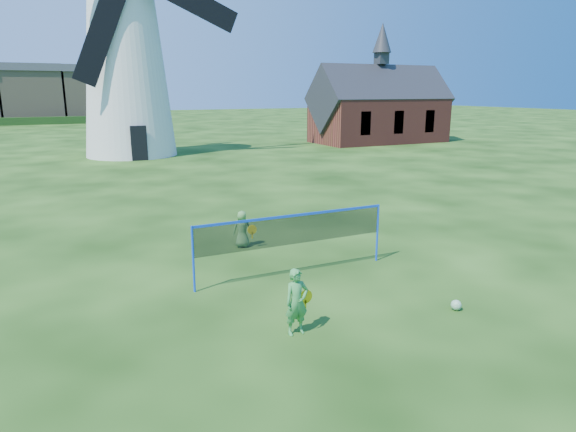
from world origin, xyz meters
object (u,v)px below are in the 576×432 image
Objects in this scene: player_girl at (297,302)px; play_ball at (456,305)px; chapel at (379,110)px; badminton_net at (293,231)px; player_boy at (242,229)px; windmill at (126,60)px.

player_girl is 3.54m from play_ball.
chapel is 2.35× the size of badminton_net.
chapel is 10.98× the size of player_boy.
badminton_net is at bearing -90.72° from windmill.
play_ball is (2.14, -3.33, -1.03)m from badminton_net.
chapel is 35.68m from play_ball.
windmill reaches higher than player_boy.
chapel is 37.23m from player_girl.
windmill reaches higher than chapel.
windmill is at bearing -179.17° from chapel.
windmill is 29.63m from player_girl.
windmill is at bearing 89.28° from badminton_net.
windmill is 21.51m from chapel.
badminton_net is (-21.53, -26.50, -1.68)m from chapel.
chapel is at bearing 50.91° from badminton_net.
play_ball is (2.45, -6.04, -0.43)m from player_boy.
player_girl is 5.80× the size of play_ball.
windmill is at bearing 85.47° from player_girl.
badminton_net is at bearing -129.09° from chapel.
windmill reaches higher than play_ball.
player_boy is at bearing -132.54° from chapel.
play_ball is at bearing -57.25° from badminton_net.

